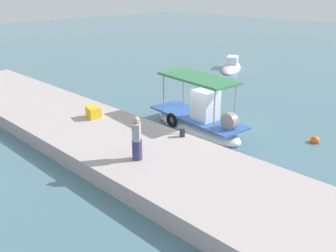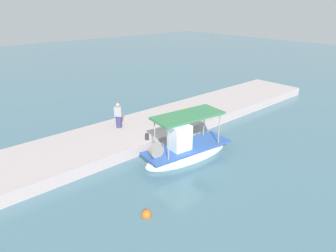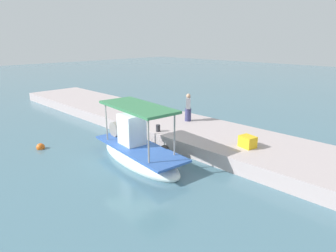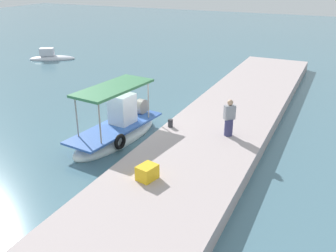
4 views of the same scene
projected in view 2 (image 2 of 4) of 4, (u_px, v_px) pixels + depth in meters
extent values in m
plane|color=slate|center=(179.00, 159.00, 17.49)|extent=(120.00, 120.00, 0.00)
cube|color=#B6A5A5|center=(137.00, 132.00, 20.32)|extent=(36.00, 4.84, 0.69)
ellipsoid|color=white|center=(187.00, 155.00, 17.63)|extent=(5.83, 2.44, 0.99)
cube|color=#3259AA|center=(187.00, 147.00, 17.42)|extent=(5.61, 2.42, 0.10)
cube|color=silver|center=(180.00, 138.00, 16.84)|extent=(1.21, 1.11, 1.56)
cylinder|color=gray|center=(168.00, 145.00, 15.60)|extent=(0.07, 0.07, 1.98)
cylinder|color=gray|center=(155.00, 136.00, 16.64)|extent=(0.07, 0.07, 1.98)
cylinder|color=gray|center=(219.00, 129.00, 17.47)|extent=(0.07, 0.07, 1.98)
cylinder|color=gray|center=(204.00, 122.00, 18.51)|extent=(0.07, 0.07, 1.98)
cube|color=#387D4E|center=(188.00, 115.00, 16.65)|extent=(4.30, 2.23, 0.12)
torus|color=black|center=(189.00, 141.00, 18.64)|extent=(0.76, 0.27, 0.74)
cylinder|color=gray|center=(156.00, 151.00, 16.15)|extent=(0.84, 0.44, 0.80)
cylinder|color=navy|center=(119.00, 122.00, 20.03)|extent=(0.54, 0.54, 0.80)
cube|color=#90929A|center=(118.00, 112.00, 19.75)|extent=(0.52, 0.54, 0.66)
sphere|color=tan|center=(118.00, 105.00, 19.57)|extent=(0.26, 0.26, 0.26)
cylinder|color=#2D2D33|center=(147.00, 137.00, 18.29)|extent=(0.24, 0.24, 0.38)
cube|color=yellow|center=(188.00, 113.00, 22.05)|extent=(0.83, 0.72, 0.55)
sphere|color=orange|center=(147.00, 214.00, 12.80)|extent=(0.43, 0.43, 0.43)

